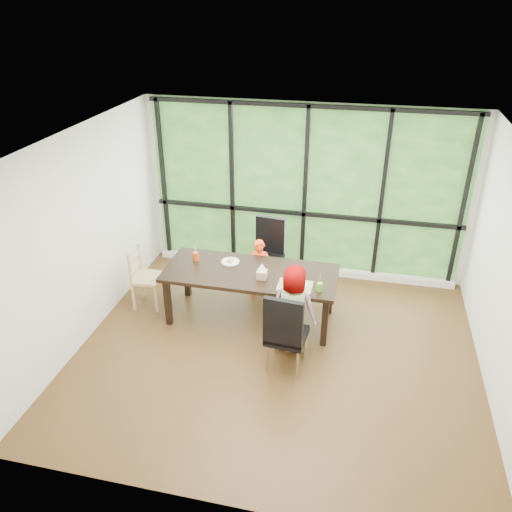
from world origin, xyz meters
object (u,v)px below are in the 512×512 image
child_toddler (260,269)px  plate_near (298,285)px  chair_interior_leather (287,330)px  orange_cup (196,256)px  chair_window_leather (266,255)px  chair_end_beech (148,278)px  green_cup (320,287)px  dining_table (251,295)px  tissue_box (262,274)px  plate_far (230,262)px  child_older (294,309)px

child_toddler → plate_near: (0.67, -0.80, 0.29)m
chair_interior_leather → child_toddler: bearing=-60.9°
plate_near → orange_cup: 1.54m
chair_window_leather → child_toddler: bearing=-88.4°
chair_interior_leather → chair_end_beech: (-2.17, 0.92, -0.09)m
chair_end_beech → plate_near: bearing=-98.5°
plate_near → green_cup: green_cup is taller
orange_cup → chair_end_beech: bearing=-168.9°
chair_window_leather → plate_near: chair_window_leather is taller
dining_table → chair_end_beech: size_ratio=2.58×
dining_table → chair_end_beech: chair_end_beech is taller
orange_cup → tissue_box: size_ratio=0.93×
plate_far → plate_near: plate_far is taller
chair_end_beech → tissue_box: chair_end_beech is taller
child_older → orange_cup: (-1.51, 0.68, 0.22)m
chair_end_beech → child_toddler: 1.62m
tissue_box → child_toddler: bearing=104.7°
dining_table → child_toddler: bearing=90.0°
chair_end_beech → tissue_box: size_ratio=6.91×
child_toddler → tissue_box: (0.19, -0.72, 0.34)m
plate_near → plate_far: bearing=157.7°
child_toddler → green_cup: child_toddler is taller
child_toddler → green_cup: 1.34m
dining_table → tissue_box: (0.19, -0.14, 0.43)m
dining_table → chair_interior_leather: (0.66, -0.91, 0.17)m
chair_interior_leather → orange_cup: (-1.48, 1.05, 0.27)m
dining_table → green_cup: 1.09m
dining_table → tissue_box: bearing=-36.3°
chair_window_leather → orange_cup: chair_window_leather is taller
child_toddler → chair_end_beech: bearing=-164.6°
green_cup → tissue_box: green_cup is taller
chair_window_leather → green_cup: (0.93, -1.19, 0.27)m
child_toddler → orange_cup: bearing=-157.4°
chair_window_leather → plate_near: (0.64, -1.13, 0.22)m
dining_table → orange_cup: (-0.82, 0.14, 0.44)m
plate_near → tissue_box: tissue_box is taller
chair_window_leather → orange_cup: size_ratio=8.88×
green_cup → dining_table: bearing=163.4°
chair_window_leather → chair_interior_leather: (0.63, -1.82, 0.00)m
plate_far → tissue_box: tissue_box is taller
dining_table → plate_far: 0.54m
child_older → plate_far: size_ratio=4.71×
chair_window_leather → chair_end_beech: 1.79m
chair_window_leather → chair_end_beech: chair_window_leather is taller
chair_interior_leather → child_older: (0.03, 0.37, 0.06)m
child_toddler → tissue_box: child_toddler is taller
child_older → orange_cup: child_older is taller
child_older → green_cup: 0.43m
dining_table → orange_cup: size_ratio=19.13×
plate_far → orange_cup: 0.49m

